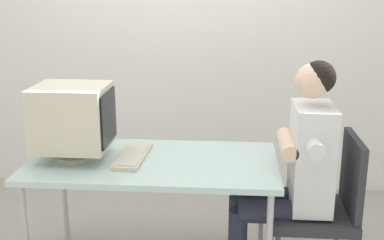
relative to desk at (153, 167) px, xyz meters
The scene contains 6 objects.
wall_back 1.65m from the desk, 77.91° to the left, with size 8.00×0.10×3.00m, color silver.
desk is the anchor object (origin of this frame).
crt_monitor 0.55m from the desk, behind, with size 0.43×0.38×0.44m.
keyboard 0.14m from the desk, behind, with size 0.17×0.46×0.03m.
office_chair 1.02m from the desk, ahead, with size 0.47×0.47×0.91m.
person_seated 0.81m from the desk, ahead, with size 0.69×0.56×1.33m.
Camera 1 is at (0.45, -2.74, 1.75)m, focal length 46.68 mm.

